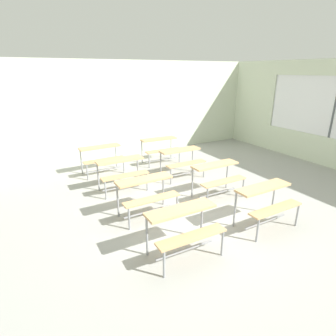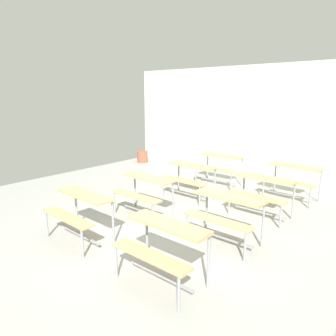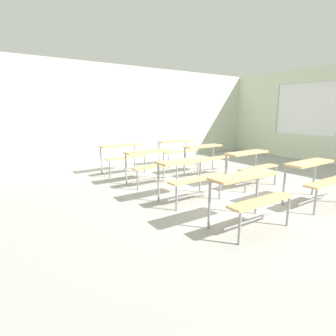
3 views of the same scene
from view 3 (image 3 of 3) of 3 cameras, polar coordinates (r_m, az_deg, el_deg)
The scene contains 10 objects.
ground at distance 5.29m, azimuth 14.54°, elevation -6.18°, with size 10.00×9.00×0.05m, color #9E9E99.
wall_back at distance 8.68m, azimuth -8.01°, elevation 11.34°, with size 10.00×0.12×3.00m, color beige.
desk_bench_r0c0 at distance 3.80m, azimuth 17.25°, elevation -4.27°, with size 1.11×0.60×0.74m.
desk_bench_r0c1 at distance 5.23m, azimuth 29.35°, elevation -0.89°, with size 1.10×0.60×0.74m.
desk_bench_r1c0 at distance 4.76m, azimuth 4.58°, elevation -0.49°, with size 1.11×0.61×0.74m.
desk_bench_r1c1 at distance 5.99m, azimuth 17.55°, elevation 1.58°, with size 1.11×0.60×0.74m.
desk_bench_r2c0 at distance 5.89m, azimuth -3.74°, elevation 1.95°, with size 1.10×0.59×0.74m.
desk_bench_r2c1 at distance 6.89m, azimuth 8.20°, elevation 3.33°, with size 1.10×0.59×0.74m.
desk_bench_r3c0 at distance 7.04m, azimuth -9.90°, elevation 3.47°, with size 1.12×0.63×0.74m.
desk_bench_r3c1 at distance 7.97m, azimuth 2.03°, elevation 4.64°, with size 1.12×0.63×0.74m.
Camera 3 is at (-3.80, -3.30, 1.60)m, focal length 28.00 mm.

